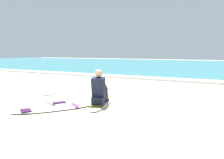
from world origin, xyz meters
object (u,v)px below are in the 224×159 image
Objects in this scene: surfboard_main at (102,102)px; surfboard_spare_near at (54,99)px; surfboard_spare_far at (53,109)px; surfer_seated at (99,90)px.

surfboard_spare_near is at bearing -163.90° from surfboard_main.
surfboard_main is 1.50m from surfboard_spare_far.
surfer_seated is (0.16, -0.38, 0.40)m from surfboard_main.
surfer_seated is at bearing -67.25° from surfboard_main.
surfboard_main is 1.23× the size of surfboard_spare_far.
surfboard_spare_near is (-1.46, -0.42, 0.00)m from surfboard_main.
surfboard_spare_near is at bearing -178.48° from surfer_seated.
surfboard_main is 1.22× the size of surfboard_spare_near.
surfer_seated is 1.33m from surfboard_spare_far.
surfboard_main is at bearing 112.75° from surfer_seated.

